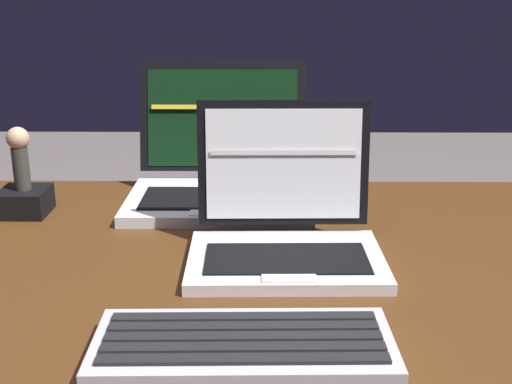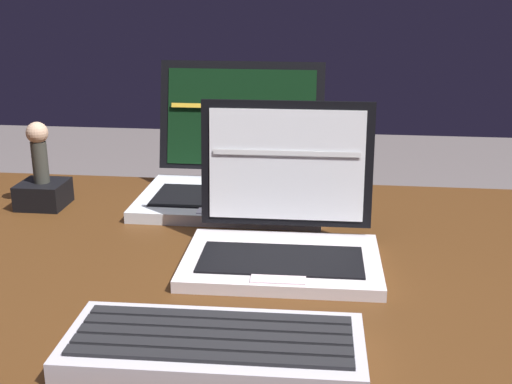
% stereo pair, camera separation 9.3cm
% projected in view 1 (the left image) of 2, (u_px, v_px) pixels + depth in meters
% --- Properties ---
extents(desk, '(1.61, 0.79, 0.71)m').
position_uv_depth(desk, '(258.00, 315.00, 1.01)').
color(desk, '#4B2B12').
rests_on(desk, ground).
extents(laptop_front, '(0.28, 0.22, 0.22)m').
position_uv_depth(laptop_front, '(282.00, 229.00, 0.97)').
color(laptop_front, silver).
rests_on(laptop_front, desk).
extents(laptop_rear, '(0.33, 0.28, 0.24)m').
position_uv_depth(laptop_rear, '(218.00, 175.00, 1.23)').
color(laptop_rear, silver).
rests_on(laptop_rear, desk).
extents(external_keyboard, '(0.33, 0.14, 0.03)m').
position_uv_depth(external_keyboard, '(239.00, 349.00, 0.71)').
color(external_keyboard, '#B9B5C0').
rests_on(external_keyboard, desk).
extents(figurine_stand, '(0.08, 0.08, 0.05)m').
position_uv_depth(figurine_stand, '(22.00, 202.00, 1.16)').
color(figurine_stand, black).
rests_on(figurine_stand, desk).
extents(figurine, '(0.04, 0.04, 0.11)m').
position_uv_depth(figurine, '(17.00, 154.00, 1.13)').
color(figurine, '#373730').
rests_on(figurine, figurine_stand).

